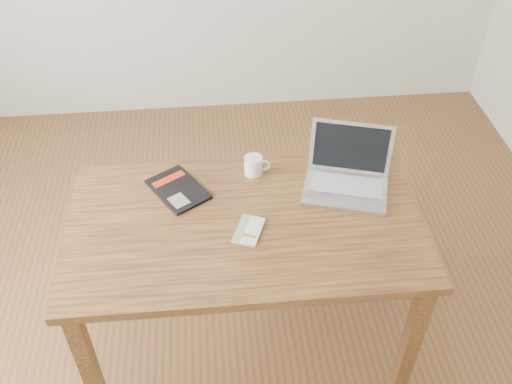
{
  "coord_description": "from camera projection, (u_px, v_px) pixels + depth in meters",
  "views": [
    {
      "loc": [
        -0.02,
        -1.62,
        2.38
      ],
      "look_at": [
        0.14,
        0.06,
        0.85
      ],
      "focal_mm": 40.0,
      "sensor_mm": 36.0,
      "label": 1
    }
  ],
  "objects": [
    {
      "name": "white_guidebook",
      "position": [
        249.0,
        230.0,
        2.25
      ],
      "size": [
        0.15,
        0.18,
        0.01
      ],
      "rotation": [
        0.0,
        0.0,
        -0.38
      ],
      "color": "beige",
      "rests_on": "desk"
    },
    {
      "name": "coffee_mug",
      "position": [
        254.0,
        165.0,
        2.49
      ],
      "size": [
        0.12,
        0.08,
        0.09
      ],
      "rotation": [
        0.0,
        0.0,
        -0.09
      ],
      "color": "white",
      "rests_on": "desk"
    },
    {
      "name": "desk",
      "position": [
        245.0,
        236.0,
        2.36
      ],
      "size": [
        1.45,
        0.83,
        0.75
      ],
      "rotation": [
        0.0,
        0.0,
        -0.0
      ],
      "color": "brown",
      "rests_on": "ground"
    },
    {
      "name": "black_guidebook",
      "position": [
        178.0,
        189.0,
        2.43
      ],
      "size": [
        0.29,
        0.32,
        0.01
      ],
      "rotation": [
        0.0,
        0.0,
        0.56
      ],
      "color": "black",
      "rests_on": "desk"
    },
    {
      "name": "room",
      "position": [
        194.0,
        96.0,
        1.88
      ],
      "size": [
        4.04,
        4.04,
        2.7
      ],
      "color": "brown",
      "rests_on": "ground"
    },
    {
      "name": "laptop",
      "position": [
        347.0,
        175.0,
        2.43
      ],
      "size": [
        0.42,
        0.38,
        0.25
      ],
      "rotation": [
        0.0,
        0.0,
        -0.29
      ],
      "color": "silver",
      "rests_on": "desk"
    }
  ]
}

